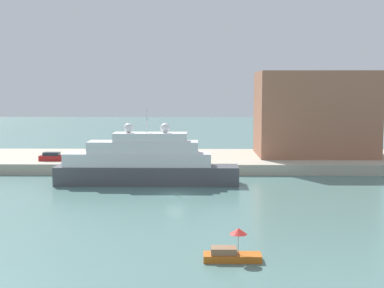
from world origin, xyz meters
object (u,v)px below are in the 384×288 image
(harbor_building, at_px, (314,114))
(large_yacht, at_px, (144,163))
(small_motorboat, at_px, (231,252))
(parked_car, at_px, (53,157))
(mooring_bollard, at_px, (198,162))
(person_figure, at_px, (70,157))

(harbor_building, bearing_deg, large_yacht, -144.34)
(large_yacht, distance_m, small_motorboat, 37.04)
(harbor_building, bearing_deg, small_motorboat, -108.31)
(parked_car, bearing_deg, harbor_building, 10.30)
(small_motorboat, distance_m, mooring_bollard, 44.29)
(parked_car, height_order, mooring_bollard, parked_car)
(harbor_building, xyz_separation_m, person_figure, (-43.64, -10.33, -6.98))
(small_motorboat, bearing_deg, person_figure, 118.27)
(large_yacht, xyz_separation_m, person_figure, (-13.89, 11.03, -0.49))
(small_motorboat, distance_m, person_figure, 52.62)
(parked_car, bearing_deg, small_motorboat, -59.37)
(large_yacht, relative_size, person_figure, 14.92)
(small_motorboat, relative_size, harbor_building, 0.23)
(small_motorboat, height_order, harbor_building, harbor_building)
(harbor_building, relative_size, mooring_bollard, 30.83)
(large_yacht, xyz_separation_m, parked_car, (-17.45, 12.78, -0.71))
(large_yacht, bearing_deg, mooring_bollard, 48.05)
(harbor_building, bearing_deg, person_figure, -166.68)
(person_figure, bearing_deg, parked_car, 153.83)
(parked_car, distance_m, person_figure, 3.97)
(harbor_building, distance_m, mooring_bollard, 26.20)
(large_yacht, bearing_deg, person_figure, 141.55)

